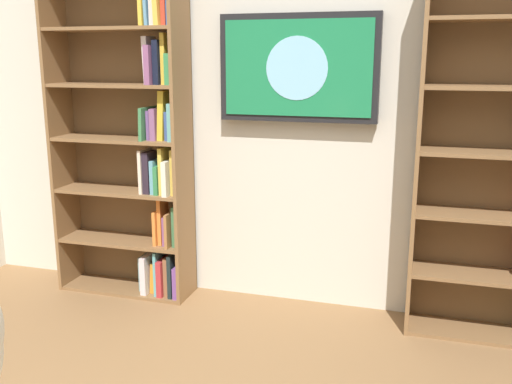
# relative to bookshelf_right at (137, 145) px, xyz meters

# --- Properties ---
(wall_back) EXTENTS (4.52, 0.06, 2.70)m
(wall_back) POSITION_rel_bookshelf_right_xyz_m (-1.00, -0.17, 0.39)
(wall_back) COLOR beige
(wall_back) RESTS_ON ground
(bookshelf_right) EXTENTS (0.86, 0.28, 1.98)m
(bookshelf_right) POSITION_rel_bookshelf_right_xyz_m (0.00, 0.00, 0.00)
(bookshelf_right) COLOR brown
(bookshelf_right) RESTS_ON ground
(wall_mounted_tv) EXTENTS (0.91, 0.07, 0.60)m
(wall_mounted_tv) POSITION_rel_bookshelf_right_xyz_m (-0.99, -0.08, 0.47)
(wall_mounted_tv) COLOR black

